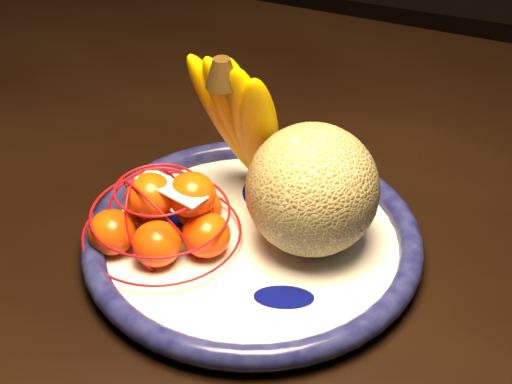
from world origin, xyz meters
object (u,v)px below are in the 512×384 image
(cantaloupe, at_px, (312,190))
(fruit_bowl, at_px, (253,240))
(mandarin_bag, at_px, (165,217))
(dining_table, at_px, (358,244))
(banana_bunch, at_px, (246,118))

(cantaloupe, bearing_deg, fruit_bowl, -160.69)
(mandarin_bag, bearing_deg, dining_table, 46.79)
(dining_table, relative_size, banana_bunch, 7.91)
(fruit_bowl, height_order, banana_bunch, banana_bunch)
(banana_bunch, relative_size, mandarin_bag, 1.03)
(dining_table, xyz_separation_m, banana_bunch, (-0.12, -0.07, 0.20))
(banana_bunch, bearing_deg, mandarin_bag, -97.00)
(dining_table, height_order, cantaloupe, cantaloupe)
(fruit_bowl, relative_size, banana_bunch, 1.79)
(dining_table, bearing_deg, cantaloupe, -100.16)
(fruit_bowl, xyz_separation_m, banana_bunch, (-0.04, 0.07, 0.10))
(cantaloupe, relative_size, mandarin_bag, 0.70)
(fruit_bowl, xyz_separation_m, cantaloupe, (0.06, 0.02, 0.07))
(fruit_bowl, height_order, mandarin_bag, mandarin_bag)
(dining_table, xyz_separation_m, fruit_bowl, (-0.08, -0.14, 0.10))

